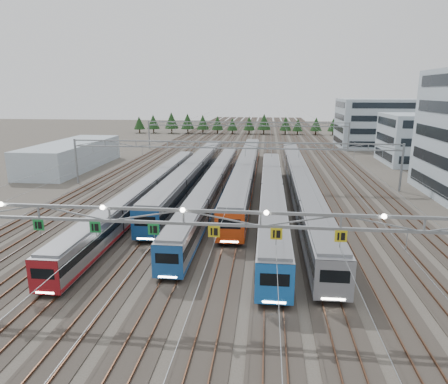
# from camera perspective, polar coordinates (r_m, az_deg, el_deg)

# --- Properties ---
(ground) EXTENTS (400.00, 400.00, 0.00)m
(ground) POSITION_cam_1_polar(r_m,az_deg,el_deg) (32.24, -5.47, -16.00)
(ground) COLOR #47423A
(ground) RESTS_ON ground
(track_bed) EXTENTS (54.00, 260.00, 5.42)m
(track_bed) POSITION_cam_1_polar(r_m,az_deg,el_deg) (128.23, 3.55, 7.61)
(track_bed) COLOR #2D2823
(track_bed) RESTS_ON ground
(train_a) EXTENTS (2.63, 57.15, 3.42)m
(train_a) POSITION_cam_1_polar(r_m,az_deg,el_deg) (59.71, -10.71, 0.18)
(train_a) COLOR black
(train_a) RESTS_ON ground
(train_b) EXTENTS (3.18, 58.22, 4.15)m
(train_b) POSITION_cam_1_polar(r_m,az_deg,el_deg) (70.59, -4.27, 2.85)
(train_b) COLOR black
(train_b) RESTS_ON ground
(train_c) EXTENTS (2.76, 59.50, 3.60)m
(train_c) POSITION_cam_1_polar(r_m,az_deg,el_deg) (62.43, -1.49, 1.12)
(train_c) COLOR black
(train_c) RESTS_ON ground
(train_d) EXTENTS (3.18, 63.10, 4.15)m
(train_d) POSITION_cam_1_polar(r_m,az_deg,el_deg) (72.07, 3.17, 3.10)
(train_d) COLOR black
(train_d) RESTS_ON ground
(train_e) EXTENTS (2.99, 52.63, 3.90)m
(train_e) POSITION_cam_1_polar(r_m,az_deg,el_deg) (55.28, 6.85, -0.55)
(train_e) COLOR black
(train_e) RESTS_ON ground
(train_f) EXTENTS (3.04, 67.06, 3.97)m
(train_f) POSITION_cam_1_polar(r_m,az_deg,el_deg) (63.42, 10.86, 1.25)
(train_f) COLOR black
(train_f) RESTS_ON ground
(gantry_near) EXTENTS (56.36, 0.61, 8.08)m
(gantry_near) POSITION_cam_1_polar(r_m,az_deg,el_deg) (29.23, -5.93, -4.02)
(gantry_near) COLOR gray
(gantry_near) RESTS_ON ground
(gantry_mid) EXTENTS (56.36, 0.36, 8.00)m
(gantry_mid) POSITION_cam_1_polar(r_m,az_deg,el_deg) (68.21, 1.16, 5.95)
(gantry_mid) COLOR gray
(gantry_mid) RESTS_ON ground
(gantry_far) EXTENTS (56.36, 0.36, 8.00)m
(gantry_far) POSITION_cam_1_polar(r_m,az_deg,el_deg) (112.83, 3.21, 9.21)
(gantry_far) COLOR gray
(gantry_far) RESTS_ON ground
(depot_bldg_mid) EXTENTS (14.00, 16.00, 11.18)m
(depot_bldg_mid) POSITION_cam_1_polar(r_m,az_deg,el_deg) (101.23, 25.83, 6.80)
(depot_bldg_mid) COLOR #A8BCC9
(depot_bldg_mid) RESTS_ON ground
(depot_bldg_north) EXTENTS (22.00, 18.00, 13.99)m
(depot_bldg_north) POSITION_cam_1_polar(r_m,az_deg,el_deg) (127.30, 21.04, 9.15)
(depot_bldg_north) COLOR #A8BCC9
(depot_bldg_north) RESTS_ON ground
(west_shed) EXTENTS (10.00, 30.00, 5.52)m
(west_shed) POSITION_cam_1_polar(r_m,az_deg,el_deg) (92.30, -20.90, 4.92)
(west_shed) COLOR #A8BCC9
(west_shed) RESTS_ON ground
(treeline) EXTENTS (93.80, 5.60, 7.02)m
(treeline) POSITION_cam_1_polar(r_m,az_deg,el_deg) (156.09, 3.74, 9.80)
(treeline) COLOR #332114
(treeline) RESTS_ON ground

